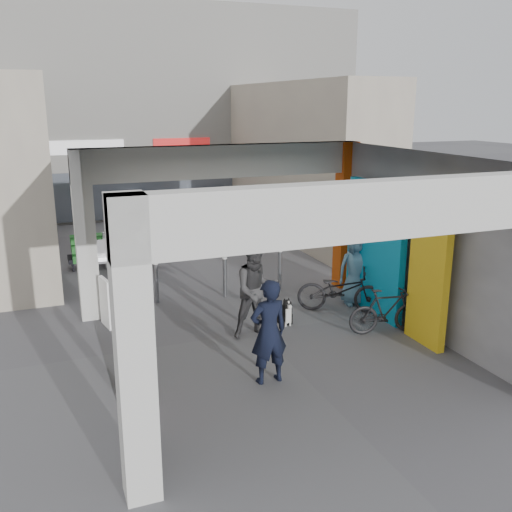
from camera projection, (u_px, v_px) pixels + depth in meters
name	position (u px, v px, depth m)	size (l,w,h in m)	color
ground	(259.00, 332.00, 11.23)	(90.00, 90.00, 0.00)	#545559
arcade_canopy	(304.00, 224.00, 10.07)	(6.40, 6.45, 6.40)	silver
far_building	(132.00, 112.00, 22.79)	(18.00, 4.08, 8.00)	white
plaza_bldg_left	(9.00, 172.00, 15.77)	(2.00, 9.00, 5.00)	#B7AE98
plaza_bldg_right	(303.00, 161.00, 18.89)	(2.00, 9.00, 5.00)	#B7AE98
bollard_left	(157.00, 283.00, 12.78)	(0.09, 0.09, 0.91)	gray
bollard_center	(225.00, 277.00, 13.14)	(0.09, 0.09, 0.93)	gray
bollard_right	(280.00, 270.00, 13.77)	(0.09, 0.09, 0.93)	gray
advert_board_near	(137.00, 384.00, 8.09)	(0.10, 0.55, 1.00)	white
advert_board_far	(106.00, 302.00, 11.39)	(0.19, 0.56, 1.00)	white
cafe_set	(122.00, 259.00, 15.14)	(1.64, 1.32, 0.99)	#A7A8AD
produce_stand	(93.00, 255.00, 15.55)	(1.32, 0.72, 0.87)	black
crate_stack	(195.00, 239.00, 17.64)	(0.54, 0.47, 0.56)	#195820
border_collie	(286.00, 314.00, 11.55)	(0.21, 0.42, 0.58)	black
man_with_dog	(269.00, 332.00, 9.02)	(0.63, 0.41, 1.72)	black
man_back_turned	(257.00, 290.00, 10.79)	(0.91, 0.71, 1.87)	#38383A
man_elderly	(356.00, 269.00, 12.59)	(0.80, 0.52, 1.64)	teal
man_crates	(153.00, 227.00, 16.76)	(0.98, 0.41, 1.67)	black
bicycle_front	(340.00, 290.00, 12.20)	(0.64, 1.83, 0.96)	black
bicycle_rear	(387.00, 311.00, 11.06)	(0.43, 1.52, 0.91)	black
white_van	(223.00, 202.00, 22.16)	(1.50, 3.74, 1.27)	white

